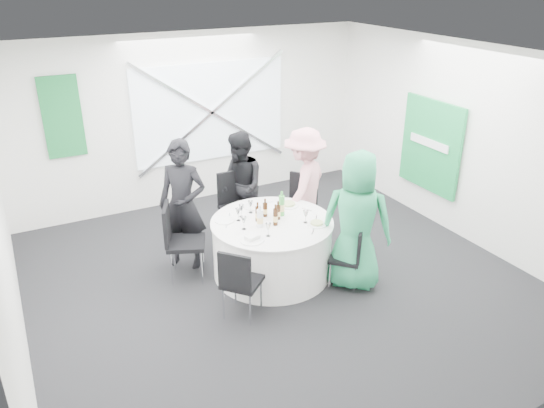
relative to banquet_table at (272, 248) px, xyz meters
name	(u,v)px	position (x,y,z in m)	size (l,w,h in m)	color
floor	(279,280)	(0.00, -0.20, -0.38)	(6.00, 6.00, 0.00)	black
ceiling	(281,58)	(0.00, -0.20, 2.42)	(6.00, 6.00, 0.00)	silver
wall_back	(193,119)	(0.00, 2.80, 1.02)	(6.00, 6.00, 0.00)	white
wall_front	(476,315)	(0.00, -3.20, 1.02)	(6.00, 6.00, 0.00)	white
wall_left	(1,234)	(-3.00, -0.20, 1.02)	(6.00, 6.00, 0.00)	white
wall_right	(465,143)	(3.00, -0.20, 1.02)	(6.00, 6.00, 0.00)	white
window_panel	(211,112)	(0.30, 2.76, 1.12)	(2.60, 0.03, 1.60)	white
window_brace_a	(212,112)	(0.30, 2.72, 1.12)	(0.05, 0.05, 3.16)	silver
window_brace_b	(212,112)	(0.30, 2.72, 1.12)	(0.05, 0.05, 3.16)	silver
green_banner	(62,117)	(-2.00, 2.75, 1.32)	(0.55, 0.04, 1.20)	#156A29
green_sign	(431,146)	(2.94, 0.40, 0.82)	(0.05, 1.20, 1.40)	#1A9448
banquet_table	(272,248)	(0.00, 0.00, 0.00)	(1.56, 1.56, 0.76)	silver
chair_back	(235,200)	(0.00, 1.16, 0.21)	(0.46, 0.47, 1.00)	black
chair_back_left	(178,236)	(-1.10, 0.46, 0.22)	(0.61, 0.61, 1.02)	black
chair_back_right	(300,203)	(0.82, 0.67, 0.20)	(0.63, 0.63, 0.99)	black
chair_front_right	(352,253)	(0.72, -0.74, 0.10)	(0.53, 0.53, 0.82)	black
chair_front_left	(239,279)	(-0.78, -0.69, 0.14)	(0.57, 0.57, 0.90)	black
person_man_back_left	(183,205)	(-0.91, 0.75, 0.49)	(0.64, 0.42, 1.75)	black
person_man_back	(240,186)	(0.10, 1.18, 0.41)	(0.77, 0.42, 1.58)	black
person_woman_pink	(304,185)	(0.88, 0.69, 0.46)	(1.08, 0.50, 1.67)	pink
person_woman_green	(356,221)	(0.79, -0.70, 0.50)	(0.86, 0.56, 1.77)	#2A9D65
plate_back	(253,207)	(-0.03, 0.50, 0.39)	(0.25, 0.25, 0.01)	white
plate_back_left	(224,220)	(-0.53, 0.29, 0.39)	(0.25, 0.25, 0.01)	white
plate_back_right	(288,204)	(0.42, 0.32, 0.40)	(0.28, 0.28, 0.04)	white
plate_front_right	(317,224)	(0.45, -0.35, 0.40)	(0.24, 0.24, 0.04)	white
plate_front_left	(252,240)	(-0.45, -0.34, 0.39)	(0.29, 0.29, 0.01)	white
napkin	(252,237)	(-0.44, -0.33, 0.42)	(0.16, 0.11, 0.04)	silver
beer_bottle_a	(258,214)	(-0.15, 0.10, 0.48)	(0.06, 0.06, 0.26)	#391C0A
beer_bottle_b	(265,210)	(-0.01, 0.17, 0.47)	(0.06, 0.06, 0.24)	#391C0A
beer_bottle_c	(278,212)	(0.10, 0.02, 0.47)	(0.06, 0.06, 0.25)	#391C0A
beer_bottle_d	(275,217)	(-0.01, -0.11, 0.49)	(0.06, 0.06, 0.28)	#391C0A
green_water_bottle	(282,206)	(0.19, 0.10, 0.51)	(0.08, 0.08, 0.33)	green
clear_water_bottle	(260,218)	(-0.20, -0.06, 0.49)	(0.08, 0.08, 0.28)	silver
wine_glass_a	(241,208)	(-0.29, 0.30, 0.50)	(0.07, 0.07, 0.17)	white
wine_glass_b	(268,227)	(-0.22, -0.33, 0.50)	(0.07, 0.07, 0.17)	white
wine_glass_c	(306,214)	(0.36, -0.23, 0.50)	(0.07, 0.07, 0.17)	white
wine_glass_d	(238,212)	(-0.37, 0.22, 0.50)	(0.07, 0.07, 0.17)	white
wine_glass_e	(244,220)	(-0.41, -0.04, 0.50)	(0.07, 0.07, 0.17)	white
wine_glass_f	(251,204)	(-0.13, 0.36, 0.50)	(0.07, 0.07, 0.17)	white
fork_a	(229,215)	(-0.41, 0.40, 0.38)	(0.01, 0.15, 0.01)	silver
knife_a	(227,226)	(-0.56, 0.15, 0.38)	(0.01, 0.15, 0.01)	silver
fork_b	(268,202)	(0.21, 0.54, 0.38)	(0.01, 0.15, 0.01)	silver
knife_b	(242,207)	(-0.16, 0.55, 0.38)	(0.01, 0.15, 0.01)	silver
fork_c	(313,232)	(0.31, -0.49, 0.38)	(0.01, 0.15, 0.01)	silver
knife_c	(316,218)	(0.55, -0.18, 0.38)	(0.01, 0.15, 0.01)	silver
fork_d	(307,210)	(0.57, 0.09, 0.38)	(0.01, 0.15, 0.01)	silver
knife_d	(281,203)	(0.37, 0.44, 0.38)	(0.01, 0.15, 0.01)	silver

